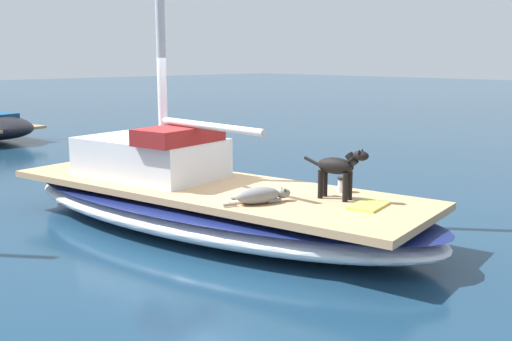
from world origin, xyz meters
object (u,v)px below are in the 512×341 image
deck_winch (342,185)px  coiled_rope (240,200)px  dog_grey (260,195)px  dog_black (339,168)px  deck_towel (368,206)px  sailboat_main (209,206)px

deck_winch → coiled_rope: size_ratio=0.65×
dog_grey → dog_black: size_ratio=1.00×
coiled_rope → dog_black: bearing=-38.9°
deck_winch → deck_towel: (-0.44, -0.75, -0.08)m
coiled_rope → dog_grey: bearing=-65.6°
sailboat_main → dog_black: size_ratio=8.11×
deck_towel → coiled_rope: bearing=126.1°
dog_black → coiled_rope: dog_black is taller
coiled_rope → deck_towel: bearing=-53.9°
sailboat_main → coiled_rope: 1.19m
deck_towel → sailboat_main: bearing=103.9°
sailboat_main → coiled_rope: coiled_rope is taller
sailboat_main → dog_grey: 1.44m
deck_winch → dog_grey: bearing=166.3°
deck_winch → coiled_rope: (-1.41, 0.58, -0.08)m
dog_black → dog_grey: bearing=148.3°
dog_black → coiled_rope: size_ratio=2.88×
coiled_rope → deck_towel: size_ratio=0.58×
sailboat_main → deck_winch: bearing=-58.1°
dog_black → coiled_rope: (-1.01, 0.82, -0.40)m
coiled_rope → sailboat_main: bearing=70.9°
deck_towel → dog_grey: bearing=128.5°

